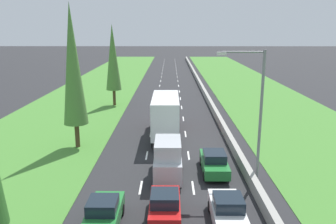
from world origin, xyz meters
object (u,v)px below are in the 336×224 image
Objects in this scene: silver_van_centre_lane at (168,159)px; street_light_mast at (256,106)px; white_hatchback_right_lane at (227,210)px; green_hatchback_left_lane at (104,213)px; white_box_truck_centre_lane at (166,115)px; poplar_tree_second at (73,65)px; green_sedan_right_lane at (214,162)px; poplar_tree_third at (113,58)px; red_hatchback_centre_lane at (165,206)px.

silver_van_centre_lane is 0.54× the size of street_light_mast.
white_hatchback_right_lane and green_hatchback_left_lane have the same top height.
white_box_truck_centre_lane is at bearing 91.70° from silver_van_centre_lane.
poplar_tree_second is (-4.77, 12.75, 6.47)m from green_hatchback_left_lane.
white_hatchback_right_lane is at bearing -77.09° from white_box_truck_centre_lane.
white_box_truck_centre_lane is 1.04× the size of street_light_mast.
poplar_tree_second is (-11.35, 12.40, 6.47)m from white_hatchback_right_lane.
poplar_tree_second reaches higher than white_box_truck_centre_lane.
poplar_tree_second is at bearing 110.50° from green_hatchback_left_lane.
white_hatchback_right_lane is 6.85m from green_sedan_right_lane.
poplar_tree_third is at bearing 110.01° from white_hatchback_right_lane.
green_hatchback_left_lane is 15.08m from poplar_tree_second.
white_hatchback_right_lane is at bearing -91.16° from green_sedan_right_lane.
green_hatchback_left_lane is 0.31× the size of poplar_tree_second.
red_hatchback_centre_lane is 9.28m from street_light_mast.
red_hatchback_centre_lane is 0.87× the size of green_sedan_right_lane.
silver_van_centre_lane is 11.87m from poplar_tree_second.
poplar_tree_second is at bearing -159.17° from white_box_truck_centre_lane.
poplar_tree_second reaches higher than green_hatchback_left_lane.
green_sedan_right_lane is at bearing 88.84° from white_hatchback_right_lane.
green_sedan_right_lane is at bearing 159.54° from street_light_mast.
white_hatchback_right_lane is at bearing 3.08° from green_hatchback_left_lane.
street_light_mast is at bearing -1.60° from silver_van_centre_lane.
white_box_truck_centre_lane is (-0.28, 9.32, 0.78)m from silver_van_centre_lane.
silver_van_centre_lane is 7.25m from green_hatchback_left_lane.
white_box_truck_centre_lane is 0.86× the size of poplar_tree_third.
white_hatchback_right_lane is 0.80× the size of silver_van_centre_lane.
silver_van_centre_lane is at bearing -38.06° from poplar_tree_second.
poplar_tree_third reaches higher than green_hatchback_left_lane.
silver_van_centre_lane is at bearing -166.80° from green_sedan_right_lane.
poplar_tree_third reaches higher than red_hatchback_centre_lane.
red_hatchback_centre_lane and green_hatchback_left_lane have the same top height.
green_sedan_right_lane is 5.21m from street_light_mast.
red_hatchback_centre_lane is at bearing 172.79° from white_hatchback_right_lane.
silver_van_centre_lane is 3.53m from green_sedan_right_lane.
street_light_mast is at bearing 33.87° from green_hatchback_left_lane.
poplar_tree_second reaches higher than poplar_tree_third.
green_hatchback_left_lane is (-3.06, -15.73, -1.35)m from white_box_truck_centre_lane.
poplar_tree_third reaches higher than street_light_mast.
poplar_tree_second reaches higher than street_light_mast.
street_light_mast is at bearing -24.84° from poplar_tree_second.
white_hatchback_right_lane is at bearing -114.75° from street_light_mast.
white_box_truck_centre_lane is at bearing 20.83° from poplar_tree_second.
street_light_mast is (9.30, 6.24, 4.40)m from green_hatchback_left_lane.
poplar_tree_second reaches higher than green_sedan_right_lane.
street_light_mast reaches higher than silver_van_centre_lane.
white_box_truck_centre_lane is 16.08m from green_hatchback_left_lane.
red_hatchback_centre_lane is 1.00× the size of green_hatchback_left_lane.
red_hatchback_centre_lane is 0.31× the size of poplar_tree_second.
green_hatchback_left_lane is at bearing -101.01° from white_box_truck_centre_lane.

